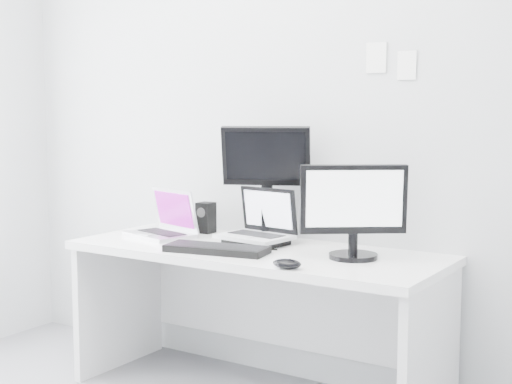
% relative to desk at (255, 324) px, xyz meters
% --- Properties ---
extents(back_wall, '(3.60, 0.00, 3.60)m').
position_rel_desk_xyz_m(back_wall, '(0.00, 0.35, 0.99)').
color(back_wall, silver).
rests_on(back_wall, ground).
extents(desk, '(1.80, 0.70, 0.73)m').
position_rel_desk_xyz_m(desk, '(0.00, 0.00, 0.00)').
color(desk, white).
rests_on(desk, ground).
extents(macbook, '(0.40, 0.34, 0.26)m').
position_rel_desk_xyz_m(macbook, '(-0.58, -0.00, 0.49)').
color(macbook, '#B2B2B7').
rests_on(macbook, desk).
extents(speaker, '(0.09, 0.09, 0.16)m').
position_rel_desk_xyz_m(speaker, '(-0.46, 0.23, 0.45)').
color(speaker, black).
rests_on(speaker, desk).
extents(dell_laptop, '(0.36, 0.30, 0.28)m').
position_rel_desk_xyz_m(dell_laptop, '(-0.06, 0.08, 0.50)').
color(dell_laptop, silver).
rests_on(dell_laptop, desk).
extents(rear_monitor, '(0.46, 0.32, 0.59)m').
position_rel_desk_xyz_m(rear_monitor, '(-0.06, 0.19, 0.66)').
color(rear_monitor, black).
rests_on(rear_monitor, desk).
extents(samsung_monitor, '(0.50, 0.45, 0.43)m').
position_rel_desk_xyz_m(samsung_monitor, '(0.49, 0.03, 0.58)').
color(samsung_monitor, black).
rests_on(samsung_monitor, desk).
extents(keyboard, '(0.50, 0.26, 0.03)m').
position_rel_desk_xyz_m(keyboard, '(-0.09, -0.18, 0.38)').
color(keyboard, black).
rests_on(keyboard, desk).
extents(mouse, '(0.13, 0.09, 0.04)m').
position_rel_desk_xyz_m(mouse, '(0.36, -0.31, 0.39)').
color(mouse, black).
rests_on(mouse, desk).
extents(wall_note_0, '(0.10, 0.00, 0.14)m').
position_rel_desk_xyz_m(wall_note_0, '(0.45, 0.34, 1.26)').
color(wall_note_0, white).
rests_on(wall_note_0, back_wall).
extents(wall_note_1, '(0.09, 0.00, 0.13)m').
position_rel_desk_xyz_m(wall_note_1, '(0.60, 0.34, 1.22)').
color(wall_note_1, white).
rests_on(wall_note_1, back_wall).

